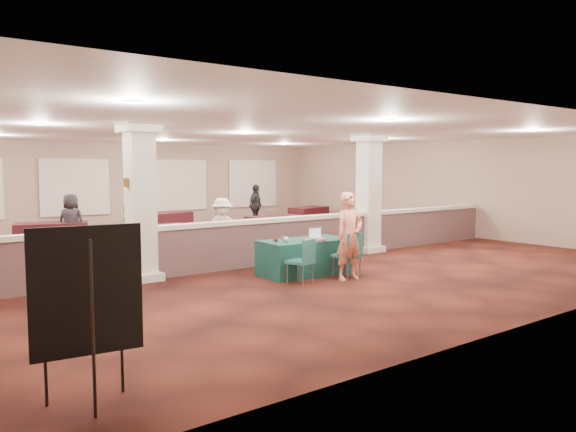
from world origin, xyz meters
TOP-DOWN VIEW (x-y plane):
  - ground at (0.00, 0.00)m, footprint 16.00×16.00m
  - wall_back at (0.00, 8.00)m, footprint 16.00×0.04m
  - wall_front at (0.00, -8.00)m, footprint 16.00×0.04m
  - wall_right at (8.00, 0.00)m, footprint 0.04×16.00m
  - ceiling at (0.00, 0.00)m, footprint 16.00×16.00m
  - partition_wall at (0.00, -1.50)m, footprint 15.60×0.28m
  - column_left at (-3.50, -1.50)m, footprint 0.72×0.72m
  - column_right at (3.00, -1.50)m, footprint 0.72×0.72m
  - sconce_left at (-3.78, -1.50)m, footprint 0.12×0.12m
  - sconce_right at (-3.22, -1.50)m, footprint 0.12×0.12m
  - near_table at (-0.42, -3.00)m, footprint 2.01×1.08m
  - conf_chair_main at (0.01, -3.94)m, footprint 0.52×0.52m
  - conf_chair_side at (-1.09, -3.78)m, footprint 0.56×0.57m
  - easel_board at (-6.32, -7.00)m, footprint 1.04×0.57m
  - woman at (-0.08, -4.01)m, footprint 0.67×0.46m
  - far_table_front_left at (-5.57, 0.30)m, footprint 1.88×0.95m
  - far_table_front_center at (-1.83, 1.67)m, footprint 1.87×0.97m
  - far_table_front_right at (2.59, 2.26)m, footprint 1.86×1.01m
  - far_table_back_left at (-3.83, 4.04)m, footprint 2.09×1.46m
  - far_table_back_center at (0.01, 5.19)m, footprint 2.10×1.39m
  - far_table_back_right at (6.50, 5.34)m, footprint 1.83×1.20m
  - attendee_a at (-1.50, 4.00)m, footprint 0.76×0.44m
  - attendee_b at (-0.72, 0.00)m, footprint 1.07×0.83m
  - attendee_c at (3.94, 5.42)m, footprint 1.07×0.90m
  - attendee_d at (-3.38, 3.73)m, footprint 0.86×0.83m
  - laptop_base at (-0.12, -3.07)m, footprint 0.35×0.25m
  - laptop_screen at (-0.11, -2.95)m, footprint 0.34×0.03m
  - screen_glow at (-0.11, -2.96)m, footprint 0.31×0.02m
  - knitting at (-0.38, -3.26)m, footprint 0.43×0.33m
  - yarn_cream at (-1.00, -3.08)m, footprint 0.11×0.11m
  - yarn_red at (-1.14, -2.91)m, footprint 0.10×0.10m
  - yarn_grey at (-0.88, -2.85)m, footprint 0.11×0.11m
  - scissors at (0.23, -3.32)m, footprint 0.13×0.04m

SIDE VIEW (x-z plane):
  - ground at x=0.00m, z-range 0.00..0.00m
  - far_table_back_right at x=6.50m, z-range 0.00..0.68m
  - far_table_front_right at x=2.59m, z-range 0.00..0.74m
  - far_table_front_center at x=-1.83m, z-range 0.00..0.75m
  - near_table at x=-0.42m, z-range 0.00..0.75m
  - far_table_front_left at x=-5.57m, z-range 0.00..0.76m
  - far_table_back_left at x=-3.83m, z-range 0.00..0.77m
  - far_table_back_center at x=0.01m, z-range 0.00..0.78m
  - conf_chair_side at x=-1.09m, z-range 0.08..0.97m
  - conf_chair_main at x=0.01m, z-range 0.09..1.05m
  - partition_wall at x=0.00m, z-range 0.02..1.12m
  - scissors at x=0.23m, z-range 0.75..0.77m
  - attendee_b at x=-0.72m, z-range 0.00..1.53m
  - laptop_base at x=-0.12m, z-range 0.75..0.77m
  - knitting at x=-0.38m, z-range 0.75..0.79m
  - attendee_a at x=-1.50m, z-range 0.00..1.55m
  - attendee_d at x=-3.38m, z-range 0.00..1.57m
  - yarn_red at x=-1.14m, z-range 0.75..0.86m
  - yarn_grey at x=-0.88m, z-range 0.75..0.86m
  - yarn_cream at x=-1.00m, z-range 0.75..0.87m
  - attendee_c at x=3.94m, z-range 0.00..1.65m
  - screen_glow at x=-0.11m, z-range 0.77..0.97m
  - laptop_screen at x=-0.11m, z-range 0.77..1.00m
  - woman at x=-0.08m, z-range 0.00..1.80m
  - easel_board at x=-6.32m, z-range 0.24..2.00m
  - wall_back at x=0.00m, z-range 0.00..3.20m
  - wall_front at x=0.00m, z-range 0.00..3.20m
  - wall_right at x=8.00m, z-range 0.00..3.20m
  - column_left at x=-3.50m, z-range 0.04..3.24m
  - column_right at x=3.00m, z-range 0.04..3.24m
  - sconce_left at x=-3.78m, z-range 1.91..2.09m
  - sconce_right at x=-3.22m, z-range 1.91..2.09m
  - ceiling at x=0.00m, z-range 3.19..3.21m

